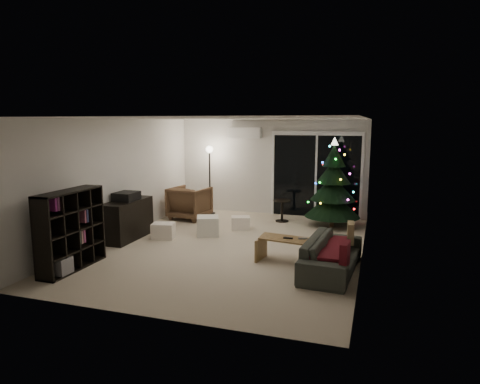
# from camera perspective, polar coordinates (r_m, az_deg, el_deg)

# --- Properties ---
(room) EXTENTS (6.50, 7.51, 2.60)m
(room) POSITION_cam_1_polar(r_m,az_deg,el_deg) (9.58, 4.23, 0.79)
(room) COLOR beige
(room) RESTS_ON ground
(bookshelf) EXTENTS (0.65, 1.37, 1.33)m
(bookshelf) POSITION_cam_1_polar(r_m,az_deg,el_deg) (7.74, -22.55, -4.62)
(bookshelf) COLOR black
(bookshelf) RESTS_ON floor
(media_cabinet) EXTENTS (0.50, 1.32, 0.82)m
(media_cabinet) POSITION_cam_1_polar(r_m,az_deg,el_deg) (9.29, -14.79, -3.57)
(media_cabinet) COLOR black
(media_cabinet) RESTS_ON floor
(stereo) EXTENTS (0.42, 0.49, 0.18)m
(stereo) POSITION_cam_1_polar(r_m,az_deg,el_deg) (9.19, -14.92, -0.55)
(stereo) COLOR black
(stereo) RESTS_ON media_cabinet
(armchair) EXTENTS (0.98, 1.01, 0.82)m
(armchair) POSITION_cam_1_polar(r_m,az_deg,el_deg) (10.90, -6.72, -1.43)
(armchair) COLOR brown
(armchair) RESTS_ON floor
(ottoman) EXTENTS (0.60, 0.60, 0.41)m
(ottoman) POSITION_cam_1_polar(r_m,az_deg,el_deg) (9.31, -4.31, -4.54)
(ottoman) COLOR silver
(ottoman) RESTS_ON floor
(cardboard_box_a) EXTENTS (0.52, 0.44, 0.32)m
(cardboard_box_a) POSITION_cam_1_polar(r_m,az_deg,el_deg) (9.20, -10.19, -5.11)
(cardboard_box_a) COLOR white
(cardboard_box_a) RESTS_ON floor
(cardboard_box_b) EXTENTS (0.50, 0.44, 0.29)m
(cardboard_box_b) POSITION_cam_1_polar(r_m,az_deg,el_deg) (9.82, 0.09, -4.14)
(cardboard_box_b) COLOR white
(cardboard_box_b) RESTS_ON floor
(side_table) EXTENTS (0.47, 0.47, 0.54)m
(side_table) POSITION_cam_1_polar(r_m,az_deg,el_deg) (10.61, 5.62, -2.50)
(side_table) COLOR black
(side_table) RESTS_ON floor
(floor_lamp) EXTENTS (0.28, 0.28, 1.75)m
(floor_lamp) POSITION_cam_1_polar(r_m,az_deg,el_deg) (11.40, -4.05, 1.44)
(floor_lamp) COLOR black
(floor_lamp) RESTS_ON floor
(sofa) EXTENTS (0.89, 1.96, 0.56)m
(sofa) POSITION_cam_1_polar(r_m,az_deg,el_deg) (7.26, 12.13, -8.16)
(sofa) COLOR #3B4037
(sofa) RESTS_ON floor
(sofa_throw) EXTENTS (0.60, 1.38, 0.05)m
(sofa_throw) POSITION_cam_1_polar(r_m,az_deg,el_deg) (7.23, 11.37, -7.16)
(sofa_throw) COLOR #450810
(sofa_throw) RESTS_ON sofa
(cushion_a) EXTENTS (0.14, 0.38, 0.37)m
(cushion_a) POSITION_cam_1_polar(r_m,az_deg,el_deg) (7.80, 14.53, -5.29)
(cushion_a) COLOR #947B52
(cushion_a) RESTS_ON sofa
(cushion_b) EXTENTS (0.14, 0.37, 0.37)m
(cushion_b) POSITION_cam_1_polar(r_m,az_deg,el_deg) (6.55, 13.80, -8.07)
(cushion_b) COLOR #450810
(cushion_b) RESTS_ON sofa
(coffee_table) EXTENTS (1.39, 0.67, 0.42)m
(coffee_table) POSITION_cam_1_polar(r_m,az_deg,el_deg) (7.57, 7.52, -7.82)
(coffee_table) COLOR olive
(coffee_table) RESTS_ON floor
(remote_a) EXTENTS (0.17, 0.05, 0.02)m
(remote_a) POSITION_cam_1_polar(r_m,az_deg,el_deg) (7.54, 6.43, -6.12)
(remote_a) COLOR black
(remote_a) RESTS_ON coffee_table
(remote_b) EXTENTS (0.16, 0.10, 0.02)m
(remote_b) POSITION_cam_1_polar(r_m,az_deg,el_deg) (7.54, 8.38, -6.15)
(remote_b) COLOR slate
(remote_b) RESTS_ON coffee_table
(christmas_tree) EXTENTS (1.55, 1.55, 2.09)m
(christmas_tree) POSITION_cam_1_polar(r_m,az_deg,el_deg) (10.16, 12.32, 1.24)
(christmas_tree) COLOR black
(christmas_tree) RESTS_ON floor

